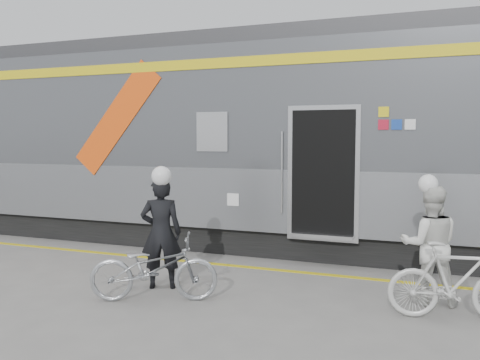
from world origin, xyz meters
The scene contains 9 objects.
ground centered at (0.00, 0.00, 0.00)m, with size 90.00×90.00×0.00m, color slate.
train centered at (-1.83, 4.19, 2.05)m, with size 24.00×3.17×4.10m.
safety_strip centered at (0.00, 2.15, 0.00)m, with size 24.00×0.12×0.01m, color yellow.
man centered at (-1.52, 0.64, 0.80)m, with size 0.58×0.38×1.59m, color black.
bicycle_left centered at (-1.32, 0.09, 0.44)m, with size 0.58×1.67×0.88m, color #9FA3A7.
woman centered at (2.06, 1.28, 0.77)m, with size 0.75×0.58×1.54m, color silver.
bicycle_right centered at (2.36, 0.73, 0.47)m, with size 0.44×1.55×0.93m, color beige.
helmet_man centered at (-1.52, 0.64, 1.73)m, with size 0.28×0.28×0.28m, color white.
helmet_woman centered at (2.06, 1.28, 1.66)m, with size 0.25×0.25×0.25m, color white.
Camera 1 is at (2.07, -5.62, 2.15)m, focal length 38.00 mm.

